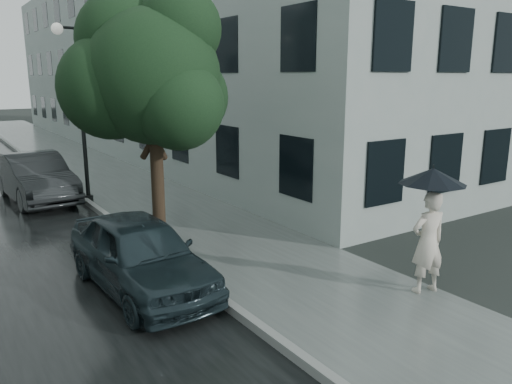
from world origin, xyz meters
TOP-DOWN VIEW (x-y plane):
  - ground at (0.00, 0.00)m, footprint 120.00×120.00m
  - sidewalk at (0.25, 12.00)m, footprint 3.50×60.00m
  - kerb_near at (-1.57, 12.00)m, footprint 0.15×60.00m
  - building_near at (5.47, 19.50)m, footprint 7.02×36.00m
  - pedestrian at (1.70, -1.00)m, footprint 0.74×0.56m
  - umbrella at (1.73, -0.96)m, footprint 1.51×1.51m
  - street_tree at (-1.45, 3.51)m, footprint 3.54×3.22m
  - lamp_post at (-1.58, 8.96)m, footprint 0.83×0.44m
  - car_near at (-2.46, 1.88)m, footprint 1.77×4.01m
  - car_far at (-2.72, 10.00)m, footprint 1.82×4.50m

SIDE VIEW (x-z plane):
  - ground at x=0.00m, z-range 0.00..0.00m
  - sidewalk at x=0.25m, z-range 0.00..0.01m
  - kerb_near at x=-1.57m, z-range 0.00..0.15m
  - car_near at x=-2.46m, z-range 0.01..1.35m
  - car_far at x=-2.72m, z-range 0.01..1.46m
  - pedestrian at x=1.70m, z-range 0.01..1.83m
  - umbrella at x=1.73m, z-range 1.42..2.76m
  - lamp_post at x=-1.58m, z-range 0.37..5.57m
  - street_tree at x=-1.45m, z-range 1.02..6.53m
  - building_near at x=5.47m, z-range 0.00..9.00m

